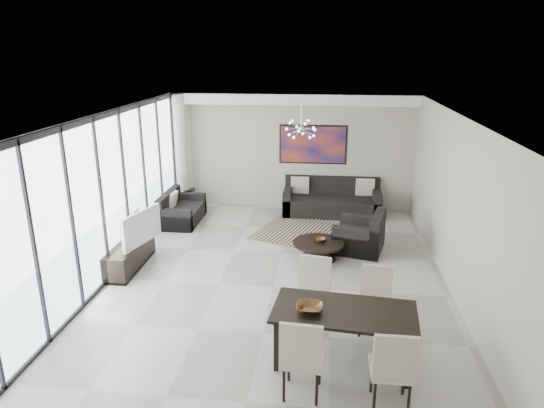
# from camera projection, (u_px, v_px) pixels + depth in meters

# --- Properties ---
(room_shell) EXTENTS (6.00, 9.00, 2.90)m
(room_shell) POSITION_uv_depth(u_px,v_px,m) (302.00, 209.00, 7.88)
(room_shell) COLOR #A8A39B
(room_shell) RESTS_ON ground
(window_wall) EXTENTS (0.37, 8.95, 2.90)m
(window_wall) POSITION_uv_depth(u_px,v_px,m) (107.00, 201.00, 8.23)
(window_wall) COLOR silver
(window_wall) RESTS_ON floor
(soffit) EXTENTS (5.98, 0.40, 0.26)m
(soffit) POSITION_uv_depth(u_px,v_px,m) (293.00, 99.00, 11.59)
(soffit) COLOR white
(soffit) RESTS_ON room_shell
(painting) EXTENTS (1.68, 0.04, 0.98)m
(painting) POSITION_uv_depth(u_px,v_px,m) (313.00, 145.00, 12.04)
(painting) COLOR #BB401A
(painting) RESTS_ON room_shell
(chandelier) EXTENTS (0.66, 0.66, 0.71)m
(chandelier) POSITION_uv_depth(u_px,v_px,m) (301.00, 129.00, 9.98)
(chandelier) COLOR silver
(chandelier) RESTS_ON room_shell
(rug) EXTENTS (2.87, 2.54, 0.01)m
(rug) POSITION_uv_depth(u_px,v_px,m) (314.00, 234.00, 10.76)
(rug) COLOR black
(rug) RESTS_ON floor
(coffee_table) EXTENTS (1.00, 1.00, 0.35)m
(coffee_table) POSITION_uv_depth(u_px,v_px,m) (318.00, 249.00, 9.45)
(coffee_table) COLOR black
(coffee_table) RESTS_ON floor
(bowl_coffee) EXTENTS (0.28, 0.28, 0.07)m
(bowl_coffee) POSITION_uv_depth(u_px,v_px,m) (320.00, 240.00, 9.41)
(bowl_coffee) COLOR brown
(bowl_coffee) RESTS_ON coffee_table
(sofa_main) EXTENTS (2.37, 0.97, 0.86)m
(sofa_main) POSITION_uv_depth(u_px,v_px,m) (332.00, 202.00, 12.03)
(sofa_main) COLOR black
(sofa_main) RESTS_ON floor
(loveseat) EXTENTS (0.81, 1.44, 0.72)m
(loveseat) POSITION_uv_depth(u_px,v_px,m) (181.00, 212.00, 11.45)
(loveseat) COLOR black
(loveseat) RESTS_ON floor
(armchair) EXTENTS (1.13, 1.17, 0.83)m
(armchair) POSITION_uv_depth(u_px,v_px,m) (361.00, 237.00, 9.84)
(armchair) COLOR black
(armchair) RESTS_ON floor
(side_table) EXTENTS (0.36, 0.36, 0.49)m
(side_table) POSITION_uv_depth(u_px,v_px,m) (189.00, 195.00, 12.48)
(side_table) COLOR black
(side_table) RESTS_ON floor
(tv_console) EXTENTS (0.43, 1.53, 0.48)m
(tv_console) POSITION_uv_depth(u_px,v_px,m) (130.00, 255.00, 9.07)
(tv_console) COLOR black
(tv_console) RESTS_ON floor
(television) EXTENTS (0.42, 1.09, 0.63)m
(television) POSITION_uv_depth(u_px,v_px,m) (137.00, 227.00, 8.94)
(television) COLOR gray
(television) RESTS_ON tv_console
(dining_table) EXTENTS (1.90, 1.08, 0.76)m
(dining_table) POSITION_uv_depth(u_px,v_px,m) (344.00, 316.00, 6.19)
(dining_table) COLOR black
(dining_table) RESTS_ON floor
(dining_chair_sw) EXTENTS (0.52, 0.52, 1.06)m
(dining_chair_sw) POSITION_uv_depth(u_px,v_px,m) (302.00, 354.00, 5.53)
(dining_chair_sw) COLOR beige
(dining_chair_sw) RESTS_ON floor
(dining_chair_se) EXTENTS (0.48, 0.48, 1.04)m
(dining_chair_se) POSITION_uv_depth(u_px,v_px,m) (393.00, 365.00, 5.35)
(dining_chair_se) COLOR beige
(dining_chair_se) RESTS_ON floor
(dining_chair_nw) EXTENTS (0.57, 0.57, 1.05)m
(dining_chair_nw) POSITION_uv_depth(u_px,v_px,m) (313.00, 287.00, 7.09)
(dining_chair_nw) COLOR beige
(dining_chair_nw) RESTS_ON floor
(dining_chair_ne) EXTENTS (0.52, 0.52, 0.97)m
(dining_chair_ne) POSITION_uv_depth(u_px,v_px,m) (375.00, 294.00, 6.98)
(dining_chair_ne) COLOR beige
(dining_chair_ne) RESTS_ON floor
(bowl_dining) EXTENTS (0.37, 0.37, 0.08)m
(bowl_dining) POSITION_uv_depth(u_px,v_px,m) (309.00, 308.00, 6.14)
(bowl_dining) COLOR brown
(bowl_dining) RESTS_ON dining_table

